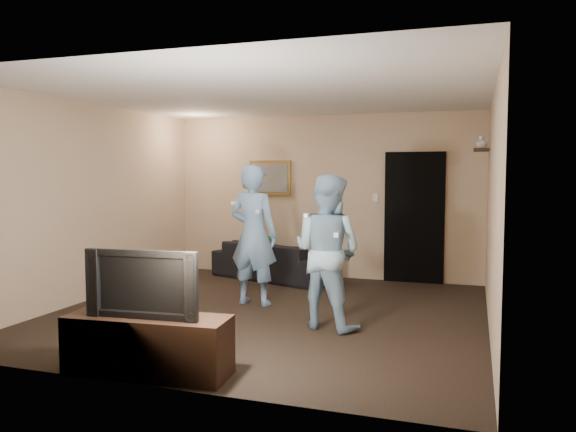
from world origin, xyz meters
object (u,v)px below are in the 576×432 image
(sofa, at_px, (274,261))
(tv_console, at_px, (148,345))
(television, at_px, (147,282))
(wii_player_right, at_px, (327,251))
(wii_player_left, at_px, (254,235))

(sofa, bearing_deg, tv_console, 114.63)
(sofa, relative_size, tv_console, 1.46)
(television, bearing_deg, sofa, 90.94)
(sofa, xyz_separation_m, wii_player_right, (1.49, -2.43, 0.54))
(sofa, height_order, wii_player_right, wii_player_right)
(television, height_order, wii_player_left, wii_player_left)
(wii_player_left, relative_size, wii_player_right, 1.07)
(sofa, relative_size, wii_player_right, 1.21)
(wii_player_right, bearing_deg, tv_console, -119.22)
(wii_player_right, bearing_deg, wii_player_left, 147.36)
(sofa, bearing_deg, wii_player_right, 140.35)
(wii_player_left, bearing_deg, tv_console, -87.66)
(wii_player_left, xyz_separation_m, wii_player_right, (1.16, -0.74, -0.06))
(sofa, distance_m, television, 4.35)
(sofa, height_order, television, television)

